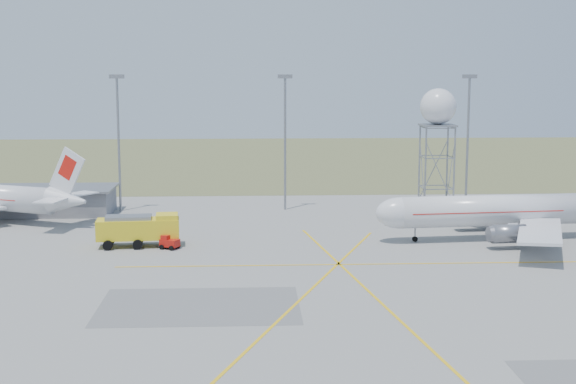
{
  "coord_description": "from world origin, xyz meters",
  "views": [
    {
      "loc": [
        -15.39,
        -54.95,
        20.73
      ],
      "look_at": [
        -10.81,
        40.0,
        6.57
      ],
      "focal_mm": 50.0,
      "sensor_mm": 36.0,
      "label": 1
    }
  ],
  "objects_px": {
    "radar_tower": "(437,146)",
    "fire_truck": "(140,231)",
    "baggage_tug": "(169,244)",
    "airliner_main": "(502,211)"
  },
  "relations": [
    {
      "from": "radar_tower",
      "to": "fire_truck",
      "type": "xyz_separation_m",
      "value": [
        -40.01,
        -17.76,
        -8.55
      ]
    },
    {
      "from": "airliner_main",
      "to": "fire_truck",
      "type": "height_order",
      "value": "airliner_main"
    },
    {
      "from": "fire_truck",
      "to": "baggage_tug",
      "type": "distance_m",
      "value": 4.09
    },
    {
      "from": "baggage_tug",
      "to": "airliner_main",
      "type": "bearing_deg",
      "value": 32.26
    },
    {
      "from": "airliner_main",
      "to": "fire_truck",
      "type": "relative_size",
      "value": 3.44
    },
    {
      "from": "fire_truck",
      "to": "radar_tower",
      "type": "bearing_deg",
      "value": 19.21
    },
    {
      "from": "radar_tower",
      "to": "fire_truck",
      "type": "height_order",
      "value": "radar_tower"
    },
    {
      "from": "radar_tower",
      "to": "airliner_main",
      "type": "bearing_deg",
      "value": -72.89
    },
    {
      "from": "fire_truck",
      "to": "baggage_tug",
      "type": "relative_size",
      "value": 3.98
    },
    {
      "from": "airliner_main",
      "to": "baggage_tug",
      "type": "bearing_deg",
      "value": -0.45
    }
  ]
}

